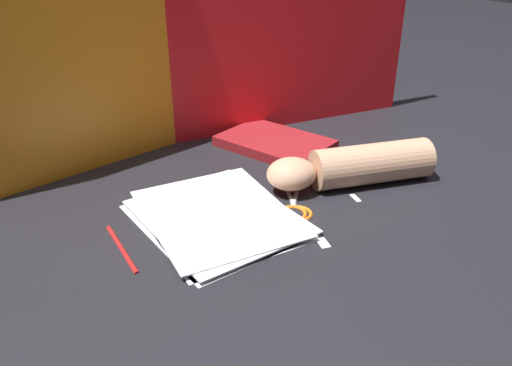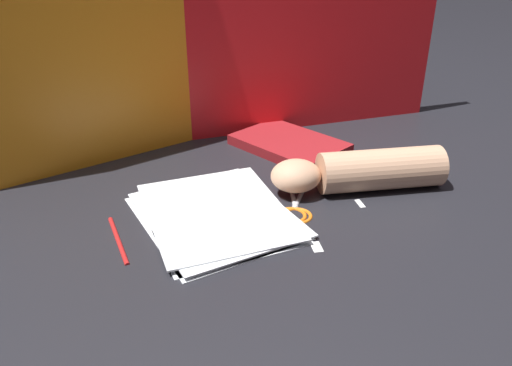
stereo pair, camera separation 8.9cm
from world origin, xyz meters
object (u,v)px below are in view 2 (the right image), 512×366
(hand_forearm, at_px, (361,171))
(scissors, at_px, (295,208))
(paper_stack, at_px, (216,214))
(book_closed, at_px, (289,144))

(hand_forearm, bearing_deg, scissors, -174.17)
(paper_stack, distance_m, scissors, 0.15)
(paper_stack, xyz_separation_m, scissors, (0.14, -0.04, -0.00))
(book_closed, bearing_deg, scissors, -117.27)
(paper_stack, bearing_deg, scissors, -16.40)
(scissors, bearing_deg, hand_forearm, 5.83)
(book_closed, distance_m, hand_forearm, 0.25)
(book_closed, relative_size, scissors, 1.86)
(paper_stack, bearing_deg, hand_forearm, -4.87)
(paper_stack, xyz_separation_m, book_closed, (0.27, 0.22, 0.01))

